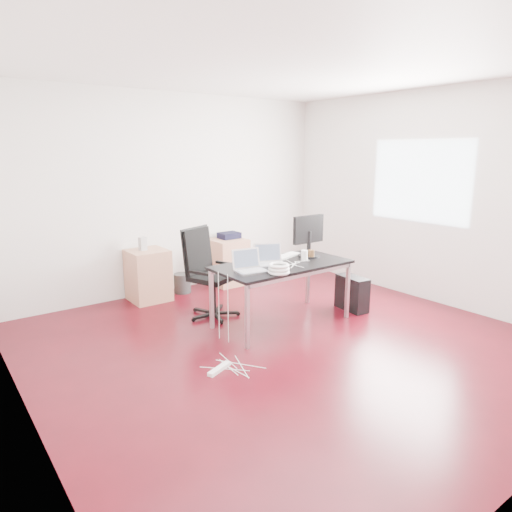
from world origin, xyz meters
TOP-DOWN VIEW (x-y plane):
  - room_shell at (0.04, 0.00)m, footprint 5.00×5.00m
  - desk at (0.32, 0.48)m, footprint 1.60×0.80m
  - office_chair at (-0.24, 1.23)m, footprint 0.62×0.64m
  - filing_cabinet_left at (-0.58, 2.23)m, footprint 0.50×0.50m
  - filing_cabinet_right at (0.72, 2.23)m, footprint 0.50×0.50m
  - pc_tower at (1.35, 0.29)m, footprint 0.25×0.47m
  - wastebasket at (-0.06, 2.25)m, footprint 0.26×0.26m
  - power_strip at (-0.92, -0.11)m, footprint 0.30×0.17m
  - laptop_left at (-0.18, 0.43)m, footprint 0.36×0.30m
  - laptop_right at (0.19, 0.53)m, footprint 0.40×0.36m
  - monitor at (0.81, 0.56)m, footprint 0.45×0.26m
  - keyboard at (0.58, 0.70)m, footprint 0.46×0.25m
  - cup_white at (0.64, 0.44)m, footprint 0.09×0.09m
  - cup_brown at (0.78, 0.47)m, footprint 0.09×0.09m
  - cable_coil at (0.01, 0.16)m, footprint 0.24×0.24m
  - power_adapter at (0.12, 0.21)m, footprint 0.08×0.08m
  - speaker at (-0.62, 2.25)m, footprint 0.10×0.09m
  - navy_garment at (0.78, 2.28)m, footprint 0.30×0.24m

SIDE VIEW (x-z plane):
  - power_strip at x=-0.92m, z-range 0.00..0.04m
  - wastebasket at x=-0.06m, z-range 0.00..0.28m
  - pc_tower at x=1.35m, z-range 0.00..0.44m
  - filing_cabinet_left at x=-0.58m, z-range 0.00..0.70m
  - filing_cabinet_right at x=0.72m, z-range 0.00..0.70m
  - office_chair at x=-0.24m, z-range 0.06..1.15m
  - desk at x=0.32m, z-range 0.31..1.04m
  - keyboard at x=0.58m, z-range 0.73..0.75m
  - power_adapter at x=0.12m, z-range 0.73..0.76m
  - navy_garment at x=0.78m, z-range 0.70..0.79m
  - cup_brown at x=0.78m, z-range 0.73..0.83m
  - cable_coil at x=0.01m, z-range 0.73..0.84m
  - laptop_left at x=-0.18m, z-range 0.67..0.90m
  - laptop_right at x=0.19m, z-range 0.67..0.90m
  - speaker at x=-0.62m, z-range 0.70..0.88m
  - cup_white at x=0.64m, z-range 0.73..0.85m
  - monitor at x=0.81m, z-range 0.76..1.27m
  - room_shell at x=0.04m, z-range -1.10..3.90m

